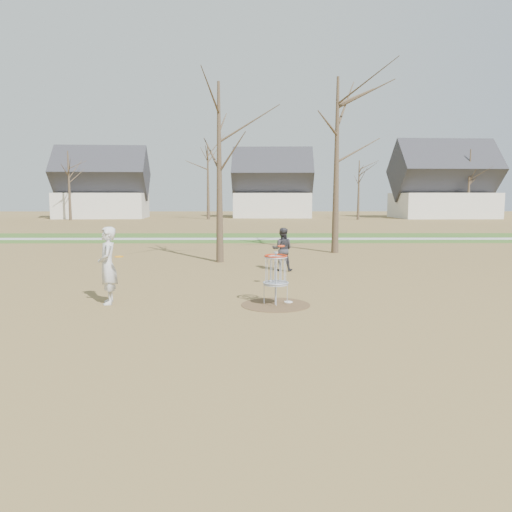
{
  "coord_description": "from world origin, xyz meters",
  "views": [
    {
      "loc": [
        -0.59,
        -12.69,
        2.81
      ],
      "look_at": [
        -0.5,
        1.5,
        1.1
      ],
      "focal_mm": 35.0,
      "sensor_mm": 36.0,
      "label": 1
    }
  ],
  "objects": [
    {
      "name": "disc_golf_basket",
      "position": [
        0.0,
        0.0,
        0.91
      ],
      "size": [
        0.64,
        0.64,
        1.35
      ],
      "color": "#9EA3AD",
      "rests_on": "ground"
    },
    {
      "name": "disc_grounded",
      "position": [
        0.35,
        0.27,
        0.02
      ],
      "size": [
        0.22,
        0.22,
        0.02
      ],
      "primitive_type": "cylinder",
      "color": "white",
      "rests_on": "dirt_circle"
    },
    {
      "name": "bare_trees",
      "position": [
        1.78,
        35.79,
        5.35
      ],
      "size": [
        52.62,
        44.98,
        9.0
      ],
      "color": "#382B1E",
      "rests_on": "ground"
    },
    {
      "name": "houses_row",
      "position": [
        4.32,
        52.56,
        3.52
      ],
      "size": [
        56.51,
        10.01,
        7.26
      ],
      "color": "silver",
      "rests_on": "ground"
    },
    {
      "name": "player_throwing",
      "position": [
        0.52,
        5.96,
        0.82
      ],
      "size": [
        0.87,
        0.72,
        1.63
      ],
      "primitive_type": "imported",
      "rotation": [
        0.0,
        0.0,
        3.0
      ],
      "color": "#313034",
      "rests_on": "ground"
    },
    {
      "name": "dirt_circle",
      "position": [
        0.0,
        0.0,
        0.01
      ],
      "size": [
        1.8,
        1.8,
        0.01
      ],
      "primitive_type": "cylinder",
      "color": "#47331E",
      "rests_on": "ground"
    },
    {
      "name": "discs_in_play",
      "position": [
        -1.76,
        1.31,
        1.28
      ],
      "size": [
        4.5,
        2.9,
        0.05
      ],
      "color": "red",
      "rests_on": "ground"
    },
    {
      "name": "ground",
      "position": [
        0.0,
        0.0,
        0.0
      ],
      "size": [
        160.0,
        160.0,
        0.0
      ],
      "primitive_type": "plane",
      "color": "brown",
      "rests_on": "ground"
    },
    {
      "name": "green_band",
      "position": [
        0.0,
        21.0,
        0.01
      ],
      "size": [
        160.0,
        8.0,
        0.01
      ],
      "primitive_type": "cube",
      "color": "#2D5119",
      "rests_on": "ground"
    },
    {
      "name": "player_standing",
      "position": [
        -4.37,
        0.18,
        1.01
      ],
      "size": [
        0.66,
        0.84,
        2.02
      ],
      "primitive_type": "imported",
      "rotation": [
        0.0,
        0.0,
        -1.31
      ],
      "color": "silver",
      "rests_on": "ground"
    },
    {
      "name": "footpath",
      "position": [
        0.0,
        20.0,
        0.01
      ],
      "size": [
        160.0,
        1.5,
        0.01
      ],
      "primitive_type": "cube",
      "color": "#9E9E99",
      "rests_on": "green_band"
    }
  ]
}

